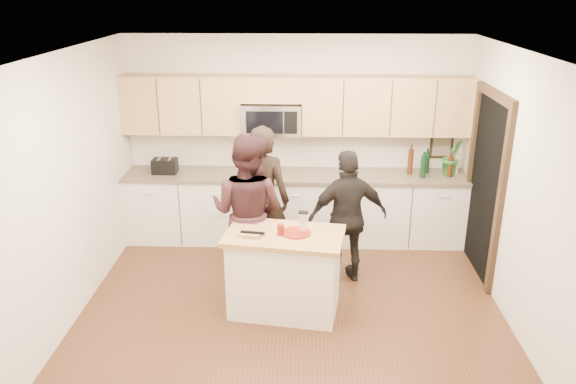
{
  "coord_description": "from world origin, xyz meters",
  "views": [
    {
      "loc": [
        0.13,
        -5.32,
        3.31
      ],
      "look_at": [
        -0.05,
        0.35,
        1.18
      ],
      "focal_mm": 35.0,
      "sensor_mm": 36.0,
      "label": 1
    }
  ],
  "objects_px": {
    "woman_right": "(348,217)",
    "woman_left": "(263,199)",
    "toaster": "(165,166)",
    "island": "(284,272)",
    "woman_center": "(248,212)"
  },
  "relations": [
    {
      "from": "island",
      "to": "woman_right",
      "type": "bearing_deg",
      "value": 53.65
    },
    {
      "from": "woman_left",
      "to": "woman_right",
      "type": "relative_size",
      "value": 1.13
    },
    {
      "from": "woman_center",
      "to": "woman_right",
      "type": "relative_size",
      "value": 1.14
    },
    {
      "from": "island",
      "to": "woman_left",
      "type": "height_order",
      "value": "woman_left"
    },
    {
      "from": "island",
      "to": "toaster",
      "type": "xyz_separation_m",
      "value": [
        -1.65,
        1.78,
        0.58
      ]
    },
    {
      "from": "woman_left",
      "to": "woman_right",
      "type": "distance_m",
      "value": 1.03
    },
    {
      "from": "island",
      "to": "woman_left",
      "type": "xyz_separation_m",
      "value": [
        -0.29,
        0.98,
        0.44
      ]
    },
    {
      "from": "toaster",
      "to": "island",
      "type": "bearing_deg",
      "value": -47.16
    },
    {
      "from": "island",
      "to": "toaster",
      "type": "height_order",
      "value": "toaster"
    },
    {
      "from": "island",
      "to": "woman_center",
      "type": "relative_size",
      "value": 0.72
    },
    {
      "from": "woman_right",
      "to": "woman_left",
      "type": "bearing_deg",
      "value": -29.64
    },
    {
      "from": "toaster",
      "to": "woman_left",
      "type": "distance_m",
      "value": 1.58
    },
    {
      "from": "woman_left",
      "to": "woman_right",
      "type": "bearing_deg",
      "value": 179.56
    },
    {
      "from": "island",
      "to": "woman_right",
      "type": "relative_size",
      "value": 0.81
    },
    {
      "from": "island",
      "to": "woman_left",
      "type": "bearing_deg",
      "value": 115.47
    }
  ]
}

